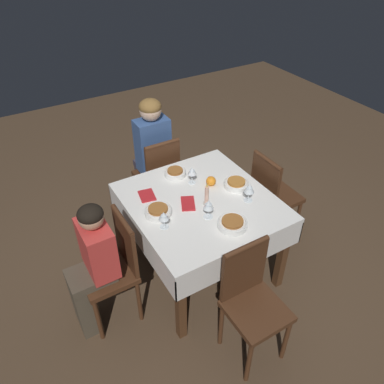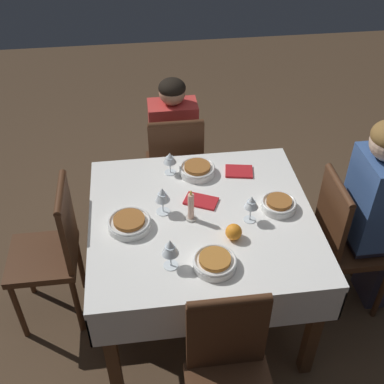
{
  "view_description": "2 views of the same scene",
  "coord_description": "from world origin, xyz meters",
  "px_view_note": "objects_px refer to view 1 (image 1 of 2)",
  "views": [
    {
      "loc": [
        -1.86,
        1.18,
        2.49
      ],
      "look_at": [
        -0.01,
        0.08,
        0.86
      ],
      "focal_mm": 35.0,
      "sensor_mm": 36.0,
      "label": 1
    },
    {
      "loc": [
        -0.27,
        -1.74,
        2.35
      ],
      "look_at": [
        -0.04,
        0.1,
        0.82
      ],
      "focal_mm": 45.0,
      "sensor_mm": 36.0,
      "label": 2
    }
  ],
  "objects_px": {
    "chair_north": "(115,265)",
    "candle_centerpiece": "(207,196)",
    "chair_south": "(272,193)",
    "napkin_spare_side": "(147,196)",
    "chair_east": "(159,175)",
    "wine_glass_south": "(249,188)",
    "bowl_west": "(232,223)",
    "bowl_south": "(236,184)",
    "napkin_red_folded": "(188,203)",
    "wine_glass_west": "(209,205)",
    "wine_glass_east": "(192,171)",
    "wine_glass_north": "(164,216)",
    "bowl_east": "(175,173)",
    "person_child_red": "(92,265)",
    "bowl_north": "(158,211)",
    "chair_west": "(251,299)",
    "person_adult_denim": "(151,151)",
    "orange_fruit": "(211,181)",
    "dining_table": "(200,210)"
  },
  "relations": [
    {
      "from": "bowl_east",
      "to": "wine_glass_south",
      "type": "relative_size",
      "value": 1.1
    },
    {
      "from": "chair_north",
      "to": "candle_centerpiece",
      "type": "xyz_separation_m",
      "value": [
        0.0,
        -0.76,
        0.3
      ]
    },
    {
      "from": "bowl_west",
      "to": "bowl_south",
      "type": "bearing_deg",
      "value": -39.3
    },
    {
      "from": "chair_north",
      "to": "napkin_spare_side",
      "type": "height_order",
      "value": "chair_north"
    },
    {
      "from": "candle_centerpiece",
      "to": "orange_fruit",
      "type": "height_order",
      "value": "candle_centerpiece"
    },
    {
      "from": "chair_south",
      "to": "napkin_spare_side",
      "type": "height_order",
      "value": "chair_south"
    },
    {
      "from": "wine_glass_east",
      "to": "napkin_red_folded",
      "type": "height_order",
      "value": "wine_glass_east"
    },
    {
      "from": "bowl_east",
      "to": "wine_glass_north",
      "type": "xyz_separation_m",
      "value": [
        -0.51,
        0.37,
        0.07
      ]
    },
    {
      "from": "chair_west",
      "to": "wine_glass_south",
      "type": "bearing_deg",
      "value": 55.85
    },
    {
      "from": "person_adult_denim",
      "to": "wine_glass_south",
      "type": "height_order",
      "value": "person_adult_denim"
    },
    {
      "from": "person_adult_denim",
      "to": "orange_fruit",
      "type": "height_order",
      "value": "person_adult_denim"
    },
    {
      "from": "wine_glass_north",
      "to": "orange_fruit",
      "type": "xyz_separation_m",
      "value": [
        0.25,
        -0.54,
        -0.06
      ]
    },
    {
      "from": "wine_glass_south",
      "to": "bowl_north",
      "type": "bearing_deg",
      "value": 72.35
    },
    {
      "from": "bowl_west",
      "to": "orange_fruit",
      "type": "xyz_separation_m",
      "value": [
        0.48,
        -0.14,
        0.01
      ]
    },
    {
      "from": "chair_north",
      "to": "wine_glass_north",
      "type": "xyz_separation_m",
      "value": [
        -0.06,
        -0.37,
        0.33
      ]
    },
    {
      "from": "bowl_east",
      "to": "wine_glass_west",
      "type": "xyz_separation_m",
      "value": [
        -0.58,
        0.05,
        0.08
      ]
    },
    {
      "from": "bowl_south",
      "to": "candle_centerpiece",
      "type": "height_order",
      "value": "candle_centerpiece"
    },
    {
      "from": "bowl_east",
      "to": "person_child_red",
      "type": "bearing_deg",
      "value": 116.87
    },
    {
      "from": "chair_east",
      "to": "orange_fruit",
      "type": "distance_m",
      "value": 0.72
    },
    {
      "from": "chair_south",
      "to": "bowl_west",
      "type": "xyz_separation_m",
      "value": [
        -0.37,
        0.71,
        0.26
      ]
    },
    {
      "from": "wine_glass_north",
      "to": "wine_glass_west",
      "type": "bearing_deg",
      "value": -101.62
    },
    {
      "from": "bowl_west",
      "to": "bowl_south",
      "type": "relative_size",
      "value": 1.07
    },
    {
      "from": "person_adult_denim",
      "to": "napkin_red_folded",
      "type": "height_order",
      "value": "person_adult_denim"
    },
    {
      "from": "bowl_east",
      "to": "bowl_north",
      "type": "relative_size",
      "value": 0.89
    },
    {
      "from": "bowl_south",
      "to": "wine_glass_east",
      "type": "bearing_deg",
      "value": 51.41
    },
    {
      "from": "chair_north",
      "to": "bowl_south",
      "type": "bearing_deg",
      "value": 93.71
    },
    {
      "from": "bowl_north",
      "to": "candle_centerpiece",
      "type": "height_order",
      "value": "candle_centerpiece"
    },
    {
      "from": "wine_glass_south",
      "to": "person_adult_denim",
      "type": "bearing_deg",
      "value": 14.38
    },
    {
      "from": "wine_glass_east",
      "to": "bowl_west",
      "type": "bearing_deg",
      "value": 177.64
    },
    {
      "from": "wine_glass_west",
      "to": "candle_centerpiece",
      "type": "height_order",
      "value": "candle_centerpiece"
    },
    {
      "from": "candle_centerpiece",
      "to": "chair_north",
      "type": "bearing_deg",
      "value": 90.36
    },
    {
      "from": "wine_glass_east",
      "to": "wine_glass_west",
      "type": "distance_m",
      "value": 0.43
    },
    {
      "from": "chair_south",
      "to": "napkin_spare_side",
      "type": "bearing_deg",
      "value": 77.2
    },
    {
      "from": "chair_west",
      "to": "bowl_west",
      "type": "xyz_separation_m",
      "value": [
        0.42,
        -0.13,
        0.26
      ]
    },
    {
      "from": "napkin_red_folded",
      "to": "chair_south",
      "type": "bearing_deg",
      "value": -89.97
    },
    {
      "from": "napkin_red_folded",
      "to": "chair_east",
      "type": "bearing_deg",
      "value": -9.61
    },
    {
      "from": "dining_table",
      "to": "wine_glass_east",
      "type": "xyz_separation_m",
      "value": [
        0.23,
        -0.06,
        0.21
      ]
    },
    {
      "from": "chair_north",
      "to": "person_adult_denim",
      "type": "bearing_deg",
      "value": 141.83
    },
    {
      "from": "chair_west",
      "to": "person_adult_denim",
      "type": "xyz_separation_m",
      "value": [
        1.69,
        -0.12,
        0.19
      ]
    },
    {
      "from": "bowl_south",
      "to": "candle_centerpiece",
      "type": "relative_size",
      "value": 1.09
    },
    {
      "from": "chair_south",
      "to": "person_adult_denim",
      "type": "bearing_deg",
      "value": 38.45
    },
    {
      "from": "wine_glass_west",
      "to": "orange_fruit",
      "type": "relative_size",
      "value": 1.94
    },
    {
      "from": "wine_glass_north",
      "to": "wine_glass_south",
      "type": "distance_m",
      "value": 0.68
    },
    {
      "from": "chair_east",
      "to": "person_child_red",
      "type": "xyz_separation_m",
      "value": [
        -0.84,
        0.92,
        0.08
      ]
    },
    {
      "from": "chair_east",
      "to": "wine_glass_south",
      "type": "distance_m",
      "value": 1.06
    },
    {
      "from": "wine_glass_east",
      "to": "wine_glass_west",
      "type": "height_order",
      "value": "wine_glass_west"
    },
    {
      "from": "bowl_west",
      "to": "candle_centerpiece",
      "type": "height_order",
      "value": "candle_centerpiece"
    },
    {
      "from": "dining_table",
      "to": "napkin_red_folded",
      "type": "bearing_deg",
      "value": 84.56
    },
    {
      "from": "bowl_west",
      "to": "napkin_spare_side",
      "type": "distance_m",
      "value": 0.71
    },
    {
      "from": "wine_glass_south",
      "to": "candle_centerpiece",
      "type": "height_order",
      "value": "candle_centerpiece"
    }
  ]
}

